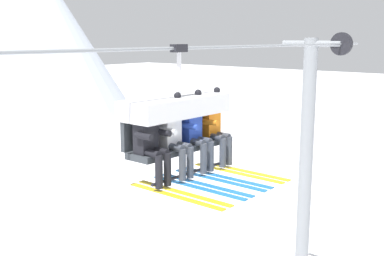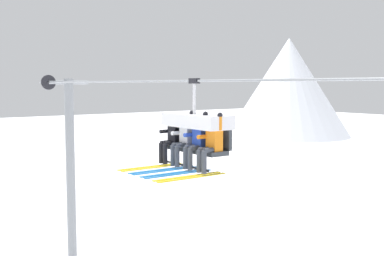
{
  "view_description": "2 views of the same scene",
  "coord_description": "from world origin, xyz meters",
  "views": [
    {
      "loc": [
        -3.56,
        -5.75,
        7.66
      ],
      "look_at": [
        2.12,
        -0.91,
        6.24
      ],
      "focal_mm": 45.0,
      "sensor_mm": 36.0,
      "label": 1
    },
    {
      "loc": [
        10.64,
        -7.22,
        7.41
      ],
      "look_at": [
        1.84,
        -0.79,
        6.42
      ],
      "focal_mm": 45.0,
      "sensor_mm": 36.0,
      "label": 2
    }
  ],
  "objects": [
    {
      "name": "mountain_peak_east",
      "position": [
        24.98,
        40.36,
        8.31
      ],
      "size": [
        19.81,
        19.81,
        16.62
      ],
      "color": "silver",
      "rests_on": "ground_plane"
    },
    {
      "name": "lift_tower_far",
      "position": [
        7.88,
        -0.02,
        4.05
      ],
      "size": [
        0.36,
        1.88,
        7.77
      ],
      "color": "gray",
      "rests_on": "ground_plane"
    },
    {
      "name": "lift_cable",
      "position": [
        0.23,
        -0.8,
        7.49
      ],
      "size": [
        17.31,
        0.05,
        0.05
      ],
      "color": "gray"
    },
    {
      "name": "chairlift_chair",
      "position": [
        1.94,
        -0.73,
        6.45
      ],
      "size": [
        1.91,
        0.74,
        1.96
      ],
      "color": "#33383D"
    },
    {
      "name": "skier_black",
      "position": [
        1.19,
        -0.95,
        6.16
      ],
      "size": [
        0.46,
        1.7,
        1.23
      ],
      "color": "black"
    },
    {
      "name": "skier_white",
      "position": [
        1.69,
        -0.94,
        6.18
      ],
      "size": [
        0.48,
        1.7,
        1.34
      ],
      "color": "silver"
    },
    {
      "name": "skier_blue",
      "position": [
        2.19,
        -0.94,
        6.18
      ],
      "size": [
        0.48,
        1.7,
        1.34
      ],
      "color": "#2847B7"
    },
    {
      "name": "skier_orange",
      "position": [
        2.69,
        -0.94,
        6.18
      ],
      "size": [
        0.48,
        1.7,
        1.34
      ],
      "color": "orange"
    }
  ]
}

